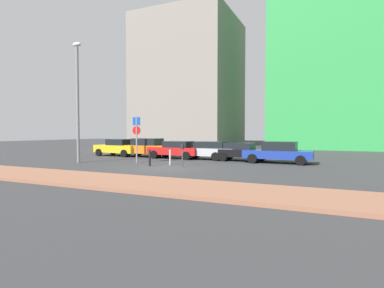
{
  "coord_description": "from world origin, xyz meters",
  "views": [
    {
      "loc": [
        8.97,
        -15.63,
        2.13
      ],
      "look_at": [
        0.76,
        2.34,
        1.34
      ],
      "focal_mm": 28.26,
      "sensor_mm": 36.0,
      "label": 1
    }
  ],
  "objects_px": {
    "traffic_bollard_mid": "(150,158)",
    "traffic_bollard_near": "(170,157)",
    "parked_car_yellow": "(119,147)",
    "street_lamp": "(78,94)",
    "parking_meter": "(182,152)",
    "parking_sign_post": "(137,134)",
    "parked_car_silver": "(208,150)",
    "parked_car_black": "(239,151)",
    "parked_car_orange": "(147,147)",
    "parked_car_blue": "(278,152)",
    "parked_car_red": "(176,149)"
  },
  "relations": [
    {
      "from": "parked_car_yellow",
      "to": "parked_car_blue",
      "type": "bearing_deg",
      "value": -1.9
    },
    {
      "from": "parked_car_yellow",
      "to": "parking_meter",
      "type": "xyz_separation_m",
      "value": [
        8.9,
        -5.18,
        0.12
      ]
    },
    {
      "from": "parked_car_orange",
      "to": "parked_car_blue",
      "type": "height_order",
      "value": "parked_car_orange"
    },
    {
      "from": "parking_sign_post",
      "to": "street_lamp",
      "type": "distance_m",
      "value": 4.94
    },
    {
      "from": "parked_car_orange",
      "to": "parked_car_blue",
      "type": "xyz_separation_m",
      "value": [
        11.05,
        -0.68,
        -0.06
      ]
    },
    {
      "from": "parked_car_yellow",
      "to": "parked_car_black",
      "type": "bearing_deg",
      "value": -0.06
    },
    {
      "from": "parking_sign_post",
      "to": "street_lamp",
      "type": "relative_size",
      "value": 0.38
    },
    {
      "from": "parking_sign_post",
      "to": "traffic_bollard_near",
      "type": "relative_size",
      "value": 3.2
    },
    {
      "from": "street_lamp",
      "to": "parked_car_black",
      "type": "bearing_deg",
      "value": 31.41
    },
    {
      "from": "parked_car_silver",
      "to": "parking_meter",
      "type": "distance_m",
      "value": 5.21
    },
    {
      "from": "parked_car_silver",
      "to": "street_lamp",
      "type": "xyz_separation_m",
      "value": [
        -7.32,
        -6.0,
        4.03
      ]
    },
    {
      "from": "parking_sign_post",
      "to": "parking_meter",
      "type": "bearing_deg",
      "value": -10.28
    },
    {
      "from": "parked_car_red",
      "to": "street_lamp",
      "type": "bearing_deg",
      "value": -128.33
    },
    {
      "from": "parked_car_yellow",
      "to": "street_lamp",
      "type": "distance_m",
      "value": 7.3
    },
    {
      "from": "parked_car_orange",
      "to": "parked_car_yellow",
      "type": "bearing_deg",
      "value": -175.6
    },
    {
      "from": "parked_car_yellow",
      "to": "parked_car_orange",
      "type": "xyz_separation_m",
      "value": [
        2.87,
        0.22,
        0.06
      ]
    },
    {
      "from": "parked_car_yellow",
      "to": "parking_meter",
      "type": "bearing_deg",
      "value": -30.17
    },
    {
      "from": "parked_car_yellow",
      "to": "parked_car_black",
      "type": "xyz_separation_m",
      "value": [
        11.02,
        -0.01,
        -0.07
      ]
    },
    {
      "from": "parked_car_black",
      "to": "traffic_bollard_mid",
      "type": "relative_size",
      "value": 4.4
    },
    {
      "from": "parked_car_black",
      "to": "street_lamp",
      "type": "distance_m",
      "value": 12.15
    },
    {
      "from": "parked_car_blue",
      "to": "street_lamp",
      "type": "bearing_deg",
      "value": -156.46
    },
    {
      "from": "street_lamp",
      "to": "traffic_bollard_mid",
      "type": "xyz_separation_m",
      "value": [
        5.58,
        0.36,
        -4.26
      ]
    },
    {
      "from": "parked_car_black",
      "to": "traffic_bollard_near",
      "type": "bearing_deg",
      "value": -125.17
    },
    {
      "from": "parked_car_orange",
      "to": "parking_meter",
      "type": "bearing_deg",
      "value": -41.8
    },
    {
      "from": "parking_sign_post",
      "to": "street_lamp",
      "type": "xyz_separation_m",
      "value": [
        -3.8,
        -1.5,
        2.78
      ]
    },
    {
      "from": "parking_sign_post",
      "to": "parked_car_black",
      "type": "bearing_deg",
      "value": 36.83
    },
    {
      "from": "parked_car_red",
      "to": "parked_car_yellow",
      "type": "bearing_deg",
      "value": 178.34
    },
    {
      "from": "parked_car_orange",
      "to": "street_lamp",
      "type": "distance_m",
      "value": 7.52
    },
    {
      "from": "parked_car_orange",
      "to": "parked_car_silver",
      "type": "distance_m",
      "value": 5.71
    },
    {
      "from": "parked_car_yellow",
      "to": "parking_meter",
      "type": "height_order",
      "value": "parked_car_yellow"
    },
    {
      "from": "traffic_bollard_mid",
      "to": "traffic_bollard_near",
      "type": "bearing_deg",
      "value": 46.3
    },
    {
      "from": "parked_car_orange",
      "to": "parking_meter",
      "type": "xyz_separation_m",
      "value": [
        6.04,
        -5.4,
        0.07
      ]
    },
    {
      "from": "parked_car_silver",
      "to": "parked_car_black",
      "type": "xyz_separation_m",
      "value": [
        2.45,
        -0.03,
        -0.04
      ]
    },
    {
      "from": "parked_car_red",
      "to": "parked_car_silver",
      "type": "relative_size",
      "value": 0.96
    },
    {
      "from": "parked_car_yellow",
      "to": "parked_car_blue",
      "type": "xyz_separation_m",
      "value": [
        13.92,
        -0.46,
        -0.01
      ]
    },
    {
      "from": "parked_car_blue",
      "to": "parked_car_black",
      "type": "bearing_deg",
      "value": 171.15
    },
    {
      "from": "street_lamp",
      "to": "traffic_bollard_mid",
      "type": "height_order",
      "value": "street_lamp"
    },
    {
      "from": "parking_sign_post",
      "to": "traffic_bollard_near",
      "type": "bearing_deg",
      "value": -3.53
    },
    {
      "from": "parked_car_yellow",
      "to": "parking_meter",
      "type": "distance_m",
      "value": 10.3
    },
    {
      "from": "parked_car_blue",
      "to": "parked_car_orange",
      "type": "bearing_deg",
      "value": 176.46
    },
    {
      "from": "parked_car_silver",
      "to": "traffic_bollard_mid",
      "type": "bearing_deg",
      "value": -107.18
    },
    {
      "from": "parked_car_blue",
      "to": "traffic_bollard_mid",
      "type": "bearing_deg",
      "value": -143.98
    },
    {
      "from": "parking_sign_post",
      "to": "parking_meter",
      "type": "height_order",
      "value": "parking_sign_post"
    },
    {
      "from": "street_lamp",
      "to": "traffic_bollard_near",
      "type": "relative_size",
      "value": 8.35
    },
    {
      "from": "parked_car_red",
      "to": "parked_car_black",
      "type": "height_order",
      "value": "parked_car_red"
    },
    {
      "from": "parking_meter",
      "to": "traffic_bollard_near",
      "type": "height_order",
      "value": "parking_meter"
    },
    {
      "from": "parked_car_yellow",
      "to": "parking_sign_post",
      "type": "xyz_separation_m",
      "value": [
        5.06,
        -4.48,
        1.23
      ]
    },
    {
      "from": "parked_car_red",
      "to": "parking_meter",
      "type": "xyz_separation_m",
      "value": [
        3.06,
        -5.01,
        0.16
      ]
    },
    {
      "from": "parking_sign_post",
      "to": "parked_car_red",
      "type": "bearing_deg",
      "value": 79.64
    },
    {
      "from": "parked_car_black",
      "to": "parking_meter",
      "type": "distance_m",
      "value": 5.59
    }
  ]
}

